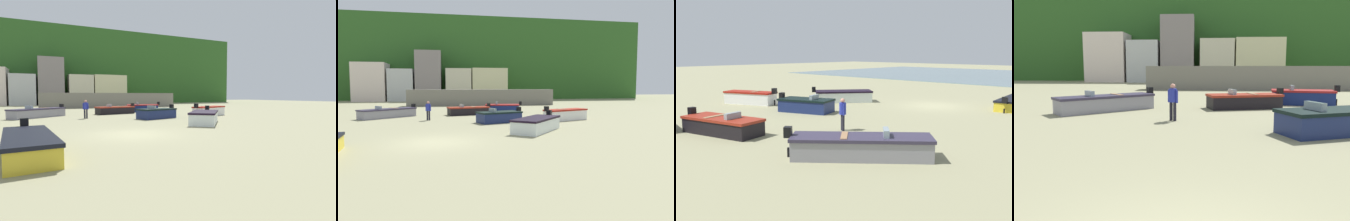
{
  "view_description": "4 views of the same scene",
  "coord_description": "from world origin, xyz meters",
  "views": [
    {
      "loc": [
        -3.99,
        -12.74,
        2.03
      ],
      "look_at": [
        5.18,
        6.8,
        0.74
      ],
      "focal_mm": 27.48,
      "sensor_mm": 36.0,
      "label": 1
    },
    {
      "loc": [
        0.72,
        -15.71,
        2.87
      ],
      "look_at": [
        6.15,
        12.99,
        0.53
      ],
      "focal_mm": 32.34,
      "sensor_mm": 36.0,
      "label": 2
    },
    {
      "loc": [
        -13.44,
        23.45,
        3.93
      ],
      "look_at": [
        0.24,
        9.08,
        0.71
      ],
      "focal_mm": 39.34,
      "sensor_mm": 36.0,
      "label": 3
    },
    {
      "loc": [
        0.15,
        -3.39,
        2.35
      ],
      "look_at": [
        -0.41,
        6.81,
        0.96
      ],
      "focal_mm": 34.62,
      "sensor_mm": 36.0,
      "label": 4
    }
  ],
  "objects": [
    {
      "name": "boat_white_3",
      "position": [
        10.45,
        8.5,
        0.48
      ],
      "size": [
        4.23,
        2.68,
        1.26
      ],
      "rotation": [
        0.0,
        0.0,
        5.09
      ],
      "color": "white",
      "rests_on": "ground"
    },
    {
      "name": "beach_walker_distant",
      "position": [
        -1.0,
        10.48,
        0.95
      ],
      "size": [
        0.5,
        0.47,
        1.62
      ],
      "rotation": [
        0.0,
        0.0,
        5.72
      ],
      "color": "#21202C",
      "rests_on": "ground"
    },
    {
      "name": "boat_white_5",
      "position": [
        6.24,
        2.86,
        0.44
      ],
      "size": [
        4.09,
        4.49,
        1.2
      ],
      "rotation": [
        0.0,
        0.0,
        2.46
      ],
      "color": "white",
      "rests_on": "ground"
    },
    {
      "name": "boat_grey_6",
      "position": [
        -4.79,
        13.45,
        0.43
      ],
      "size": [
        4.91,
        4.51,
        1.16
      ],
      "rotation": [
        0.0,
        0.0,
        2.28
      ],
      "color": "gray",
      "rests_on": "ground"
    },
    {
      "name": "boat_navy_1",
      "position": [
        4.66,
        8.01,
        0.45
      ],
      "size": [
        3.85,
        2.7,
        1.19
      ],
      "rotation": [
        0.0,
        0.0,
        1.91
      ],
      "color": "navy",
      "rests_on": "ground"
    },
    {
      "name": "boat_black_4",
      "position": [
        2.67,
        14.97,
        0.42
      ],
      "size": [
        4.47,
        2.48,
        1.12
      ],
      "rotation": [
        0.0,
        0.0,
        1.81
      ],
      "color": "black",
      "rests_on": "ground"
    },
    {
      "name": "ground_plane",
      "position": [
        0.0,
        0.0,
        0.0
      ],
      "size": [
        160.0,
        160.0,
        0.0
      ],
      "primitive_type": "plane",
      "color": "gray"
    }
  ]
}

